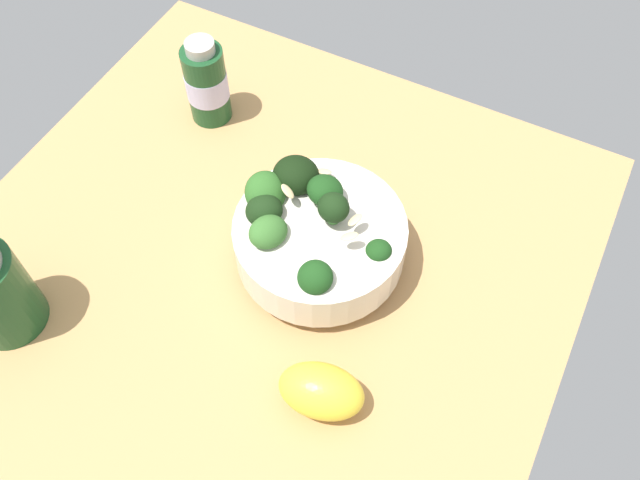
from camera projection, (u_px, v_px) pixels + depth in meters
ground_plane at (263, 271)px, 74.60cm from camera, size 65.58×65.58×4.55cm
bowl_of_broccoli at (316, 234)px, 69.04cm from camera, size 17.77×18.77×10.56cm
lemon_wedge at (321, 391)px, 61.88cm from camera, size 6.82×9.05×5.15cm
bottle_tall at (207, 83)px, 80.19cm from camera, size 5.12×5.12×11.36cm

